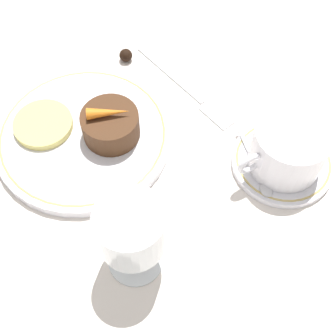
# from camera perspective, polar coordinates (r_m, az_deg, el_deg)

# --- Properties ---
(ground_plane) EXTENTS (3.00, 3.00, 0.00)m
(ground_plane) POSITION_cam_1_polar(r_m,az_deg,el_deg) (0.62, -8.66, 0.39)
(ground_plane) COLOR white
(dinner_plate) EXTENTS (0.24, 0.24, 0.01)m
(dinner_plate) POSITION_cam_1_polar(r_m,az_deg,el_deg) (0.64, -10.12, 3.94)
(dinner_plate) COLOR white
(dinner_plate) RESTS_ON ground_plane
(saucer) EXTENTS (0.13, 0.13, 0.01)m
(saucer) POSITION_cam_1_polar(r_m,az_deg,el_deg) (0.63, 13.79, 0.76)
(saucer) COLOR white
(saucer) RESTS_ON ground_plane
(coffee_cup) EXTENTS (0.12, 0.09, 0.07)m
(coffee_cup) POSITION_cam_1_polar(r_m,az_deg,el_deg) (0.59, 14.50, 2.47)
(coffee_cup) COLOR white
(coffee_cup) RESTS_ON saucer
(spoon) EXTENTS (0.03, 0.11, 0.00)m
(spoon) POSITION_cam_1_polar(r_m,az_deg,el_deg) (0.61, 10.80, -0.17)
(spoon) COLOR silver
(spoon) RESTS_ON saucer
(wine_glass) EXTENTS (0.07, 0.07, 0.12)m
(wine_glass) POSITION_cam_1_polar(r_m,az_deg,el_deg) (0.48, -4.49, -7.78)
(wine_glass) COLOR silver
(wine_glass) RESTS_ON ground_plane
(fork) EXTENTS (0.06, 0.19, 0.01)m
(fork) POSITION_cam_1_polar(r_m,az_deg,el_deg) (0.68, 2.88, 9.21)
(fork) COLOR silver
(fork) RESTS_ON ground_plane
(dessert_cake) EXTENTS (0.08, 0.08, 0.04)m
(dessert_cake) POSITION_cam_1_polar(r_m,az_deg,el_deg) (0.61, -7.01, 5.20)
(dessert_cake) COLOR #4C2D19
(dessert_cake) RESTS_ON dinner_plate
(carrot_garnish) EXTENTS (0.06, 0.03, 0.02)m
(carrot_garnish) POSITION_cam_1_polar(r_m,az_deg,el_deg) (0.59, -7.28, 6.73)
(carrot_garnish) COLOR orange
(carrot_garnish) RESTS_ON dessert_cake
(pineapple_slice) EXTENTS (0.08, 0.08, 0.01)m
(pineapple_slice) POSITION_cam_1_polar(r_m,az_deg,el_deg) (0.65, -14.97, 5.17)
(pineapple_slice) COLOR #EFE075
(pineapple_slice) RESTS_ON dinner_plate
(chocolate_truffle) EXTENTS (0.02, 0.02, 0.02)m
(chocolate_truffle) POSITION_cam_1_polar(r_m,az_deg,el_deg) (0.72, -5.17, 13.53)
(chocolate_truffle) COLOR black
(chocolate_truffle) RESTS_ON ground_plane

